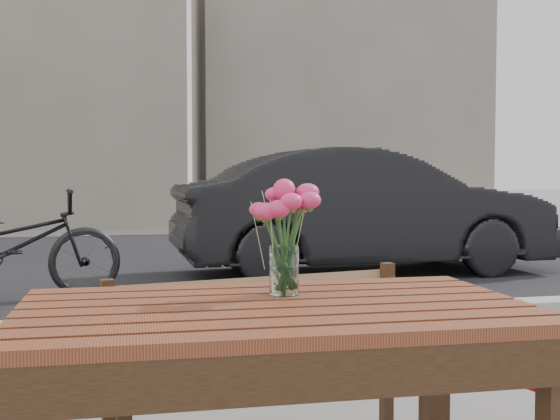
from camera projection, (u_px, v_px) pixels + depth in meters
name	position (u px, v px, depth m)	size (l,w,h in m)	color
street	(159.00, 284.00, 6.90)	(30.00, 8.12, 0.12)	black
backdrop_buildings	(142.00, 63.00, 15.84)	(15.50, 4.00, 8.00)	slate
main_table	(275.00, 354.00, 1.78)	(1.29, 0.77, 0.79)	#5F2519
main_bench	(266.00, 349.00, 2.60)	(1.28, 0.58, 0.77)	#8C6748
main_vase	(284.00, 223.00, 1.90)	(0.17, 0.17, 0.31)	white
parked_car	(363.00, 211.00, 7.83)	(1.46, 4.19, 1.38)	black
bicycle	(11.00, 245.00, 6.13)	(0.65, 1.86, 0.98)	black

